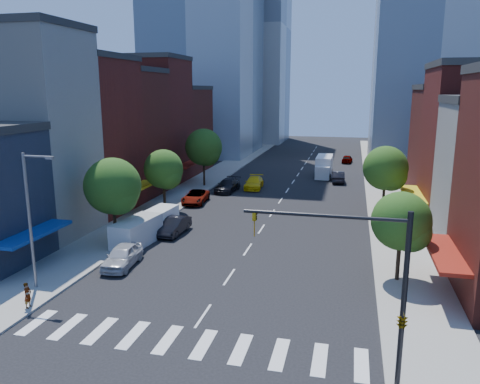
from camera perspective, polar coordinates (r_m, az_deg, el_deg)
The scene contains 30 objects.
ground at distance 28.52m, azimuth -4.51°, elevation -14.82°, with size 220.00×220.00×0.00m, color black.
sidewalk_left at distance 68.51m, azimuth -4.15°, elevation 1.46°, with size 5.00×120.00×0.15m, color gray.
sidewalk_right at distance 65.51m, azimuth 17.18°, elevation 0.43°, with size 5.00×120.00×0.15m, color gray.
crosswalk at distance 26.03m, azimuth -6.65°, elevation -17.70°, with size 19.00×3.00×0.01m, color silver.
bldg_left_1 at distance 46.47m, azimuth -25.34°, elevation 6.24°, with size 12.00×8.00×18.00m, color #BCB7AD.
bldg_left_2 at distance 53.42m, azimuth -19.56°, elevation 6.29°, with size 12.00×9.00×16.00m, color #5B1915.
bldg_left_3 at distance 60.74m, azimuth -15.18°, elevation 6.75°, with size 12.00×8.00×15.00m, color #581D16.
bldg_left_4 at distance 68.22m, azimuth -11.80°, elevation 8.33°, with size 12.00×9.00×17.00m, color #5B1915.
bldg_left_5 at distance 77.04m, azimuth -8.71°, elevation 7.39°, with size 12.00×10.00×13.00m, color #581D16.
bldg_right_3 at distance 59.85m, azimuth 26.07°, elevation 4.88°, with size 12.00×10.00×13.00m, color #581D16.
tower_far_w at distance 122.80m, azimuth 1.28°, elevation 19.39°, with size 18.00×18.00×56.00m, color #9EA5AD.
traffic_signal at distance 21.57m, azimuth 17.82°, elevation -12.51°, with size 7.24×2.24×8.00m.
streetlight at distance 32.89m, azimuth -24.09°, elevation -2.33°, with size 2.25×0.25×9.00m.
tree_left_near at distance 40.82m, azimuth -15.11°, elevation 0.43°, with size 4.80×4.80×7.30m.
tree_left_mid at distance 50.62m, azimuth -9.18°, elevation 2.57°, with size 4.20×4.20×6.65m.
tree_left_far at distance 63.53m, azimuth -4.34°, elevation 5.29°, with size 5.00×5.00×7.75m.
tree_right_near at distance 33.38m, azimuth 19.31°, elevation -3.67°, with size 4.00×4.00×6.20m.
tree_right_far at distance 50.78m, azimuth 17.47°, elevation 2.57°, with size 4.60×4.60×7.20m.
parked_car_front at distance 36.44m, azimuth -14.16°, elevation -7.57°, with size 1.93×4.79×1.63m, color #B5B5BB.
parked_car_second at distance 43.46m, azimuth -8.00°, elevation -4.11°, with size 1.63×4.68×1.54m, color black.
parked_car_third at distance 54.88m, azimuth -5.44°, elevation -0.60°, with size 2.46×5.34×1.48m, color #999999.
parked_car_rear at distance 60.86m, azimuth -1.52°, elevation 0.81°, with size 2.25×5.54×1.61m, color black.
cargo_van_near at distance 40.89m, azimuth -12.57°, elevation -4.84°, with size 2.70×5.52×2.27m.
cargo_van_far at distance 44.30m, azimuth -10.02°, elevation -3.49°, with size 2.36×5.11×2.12m.
taxi at distance 62.72m, azimuth 1.71°, elevation 1.13°, with size 2.18×5.36×1.56m, color yellow.
traffic_car_oncoming at distance 68.41m, azimuth 11.88°, elevation 1.83°, with size 1.69×4.84×1.60m, color black.
traffic_car_far at distance 87.14m, azimuth 12.93°, elevation 3.95°, with size 1.67×4.15×1.41m, color #999999.
box_truck at distance 72.66m, azimuth 10.20°, elevation 3.03°, with size 2.42×7.60×3.05m.
pedestrian_near at distance 31.46m, azimuth -24.47°, elevation -11.38°, with size 0.57×0.38×1.58m, color #999999.
pedestrian_far at distance 42.78m, azimuth -12.77°, elevation -4.21°, with size 0.85×0.66×1.75m, color #999999.
Camera 1 is at (8.03, -24.07, 13.02)m, focal length 35.00 mm.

